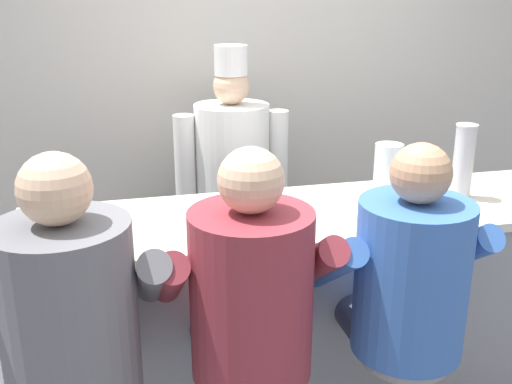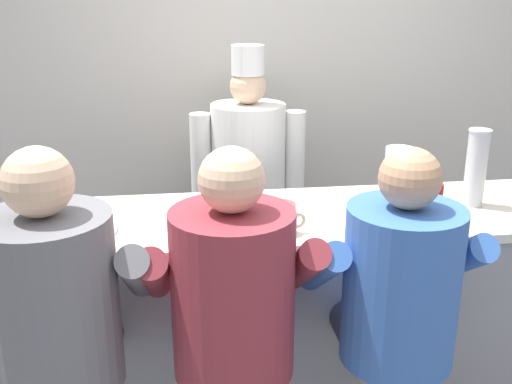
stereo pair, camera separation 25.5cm
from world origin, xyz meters
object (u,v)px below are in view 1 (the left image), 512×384
(water_pitcher_clear, at_px, (388,168))
(cook_in_whites_near, at_px, (232,180))
(diner_seated_maroon, at_px, (249,301))
(ketchup_bottle_red, at_px, (432,197))
(cereal_bowl, at_px, (279,208))
(coffee_mug_tan, at_px, (290,221))
(breakfast_plate, at_px, (90,236))
(diner_seated_grey, at_px, (71,319))
(cup_stack_steel, at_px, (463,161))
(diner_seated_blue, at_px, (406,285))

(water_pitcher_clear, distance_m, cook_in_whites_near, 0.94)
(diner_seated_maroon, bearing_deg, ketchup_bottle_red, 19.57)
(cereal_bowl, distance_m, diner_seated_maroon, 0.64)
(water_pitcher_clear, relative_size, coffee_mug_tan, 1.84)
(diner_seated_maroon, bearing_deg, breakfast_plate, 139.14)
(diner_seated_grey, relative_size, diner_seated_maroon, 1.01)
(cup_stack_steel, relative_size, diner_seated_grey, 0.23)
(cup_stack_steel, bearing_deg, water_pitcher_clear, 150.26)
(breakfast_plate, height_order, cereal_bowl, cereal_bowl)
(cereal_bowl, height_order, cook_in_whites_near, cook_in_whites_near)
(coffee_mug_tan, xyz_separation_m, diner_seated_blue, (0.35, -0.36, -0.15))
(ketchup_bottle_red, relative_size, cereal_bowl, 1.90)
(ketchup_bottle_red, height_order, cup_stack_steel, cup_stack_steel)
(diner_seated_blue, bearing_deg, cereal_bowl, 120.03)
(coffee_mug_tan, xyz_separation_m, diner_seated_maroon, (-0.25, -0.36, -0.14))
(breakfast_plate, xyz_separation_m, cook_in_whites_near, (0.77, 0.94, -0.11))
(diner_seated_blue, bearing_deg, water_pitcher_clear, 70.37)
(diner_seated_grey, bearing_deg, coffee_mug_tan, 22.59)
(ketchup_bottle_red, relative_size, diner_seated_grey, 0.17)
(coffee_mug_tan, xyz_separation_m, cup_stack_steel, (0.91, 0.22, 0.13))
(cereal_bowl, distance_m, diner_seated_grey, 1.04)
(breakfast_plate, height_order, coffee_mug_tan, coffee_mug_tan)
(cook_in_whites_near, bearing_deg, cereal_bowl, -86.96)
(breakfast_plate, distance_m, diner_seated_maroon, 0.72)
(water_pitcher_clear, bearing_deg, diner_seated_grey, -152.99)
(cereal_bowl, relative_size, diner_seated_blue, 0.09)
(water_pitcher_clear, distance_m, coffee_mug_tan, 0.73)
(diner_seated_maroon, height_order, cook_in_whites_near, cook_in_whites_near)
(ketchup_bottle_red, xyz_separation_m, water_pitcher_clear, (0.01, 0.45, -0.00))
(water_pitcher_clear, height_order, breakfast_plate, water_pitcher_clear)
(ketchup_bottle_red, xyz_separation_m, cup_stack_steel, (0.31, 0.28, 0.06))
(diner_seated_grey, xyz_separation_m, diner_seated_maroon, (0.60, -0.00, -0.01))
(diner_seated_maroon, xyz_separation_m, diner_seated_blue, (0.60, -0.00, -0.01))
(ketchup_bottle_red, distance_m, cup_stack_steel, 0.42)
(water_pitcher_clear, height_order, diner_seated_blue, diner_seated_blue)
(cook_in_whites_near, bearing_deg, diner_seated_grey, -120.36)
(diner_seated_grey, height_order, diner_seated_blue, diner_seated_grey)
(cup_stack_steel, bearing_deg, coffee_mug_tan, -166.21)
(diner_seated_grey, bearing_deg, ketchup_bottle_red, 11.74)
(cup_stack_steel, height_order, diner_seated_grey, diner_seated_grey)
(ketchup_bottle_red, relative_size, diner_seated_maroon, 0.17)
(water_pitcher_clear, distance_m, cup_stack_steel, 0.35)
(cereal_bowl, bearing_deg, diner_seated_maroon, -115.21)
(water_pitcher_clear, relative_size, cup_stack_steel, 0.67)
(ketchup_bottle_red, height_order, breakfast_plate, ketchup_bottle_red)
(water_pitcher_clear, bearing_deg, coffee_mug_tan, -147.41)
(ketchup_bottle_red, relative_size, diner_seated_blue, 0.17)
(ketchup_bottle_red, bearing_deg, diner_seated_blue, -129.73)
(ketchup_bottle_red, bearing_deg, diner_seated_maroon, -160.43)
(diner_seated_blue, bearing_deg, breakfast_plate, 157.62)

